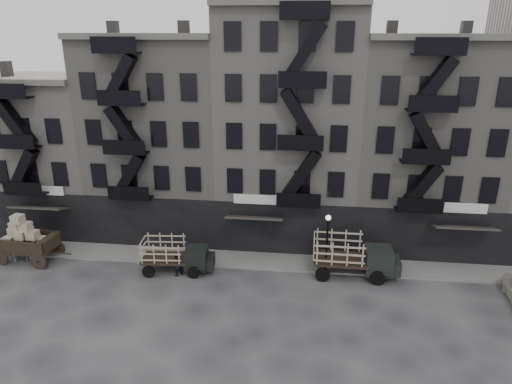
# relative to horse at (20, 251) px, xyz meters

# --- Properties ---
(ground) EXTENTS (140.00, 140.00, 0.00)m
(ground) POSITION_rel_horse_xyz_m (18.50, -1.74, -0.79)
(ground) COLOR #38383A
(ground) RESTS_ON ground
(sidewalk) EXTENTS (55.00, 2.50, 0.15)m
(sidewalk) POSITION_rel_horse_xyz_m (18.50, 2.01, -0.72)
(sidewalk) COLOR slate
(sidewalk) RESTS_ON ground
(building_west) EXTENTS (10.00, 11.35, 13.20)m
(building_west) POSITION_rel_horse_xyz_m (-1.50, 8.09, 5.21)
(building_west) COLOR gray
(building_west) RESTS_ON ground
(building_midwest) EXTENTS (10.00, 11.35, 16.20)m
(building_midwest) POSITION_rel_horse_xyz_m (8.50, 8.08, 6.71)
(building_midwest) COLOR gray
(building_midwest) RESTS_ON ground
(building_center) EXTENTS (10.00, 11.35, 18.20)m
(building_center) POSITION_rel_horse_xyz_m (18.50, 8.08, 7.71)
(building_center) COLOR gray
(building_center) RESTS_ON ground
(building_mideast) EXTENTS (10.00, 11.35, 16.20)m
(building_mideast) POSITION_rel_horse_xyz_m (28.50, 8.08, 6.71)
(building_mideast) COLOR gray
(building_mideast) RESTS_ON ground
(lamp_post) EXTENTS (0.36, 0.36, 4.28)m
(lamp_post) POSITION_rel_horse_xyz_m (21.50, 0.86, 1.99)
(lamp_post) COLOR black
(lamp_post) RESTS_ON ground
(horse) EXTENTS (2.04, 1.37, 1.58)m
(horse) POSITION_rel_horse_xyz_m (0.00, 0.00, 0.00)
(horse) COLOR silver
(horse) RESTS_ON ground
(wagon) EXTENTS (4.41, 2.63, 3.57)m
(wagon) POSITION_rel_horse_xyz_m (0.38, 0.26, 1.25)
(wagon) COLOR black
(wagon) RESTS_ON ground
(stake_truck_west) EXTENTS (4.95, 2.34, 2.42)m
(stake_truck_west) POSITION_rel_horse_xyz_m (11.38, -0.01, 0.59)
(stake_truck_west) COLOR black
(stake_truck_west) RESTS_ON ground
(stake_truck_east) EXTENTS (5.68, 2.42, 2.83)m
(stake_truck_east) POSITION_rel_horse_xyz_m (23.28, 0.86, 0.82)
(stake_truck_east) COLOR black
(stake_truck_east) RESTS_ON ground
(pedestrian_mid) EXTENTS (0.96, 0.96, 1.57)m
(pedestrian_mid) POSITION_rel_horse_xyz_m (11.59, -0.57, -0.01)
(pedestrian_mid) COLOR black
(pedestrian_mid) RESTS_ON ground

